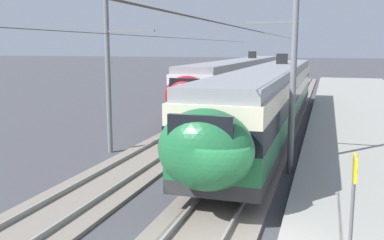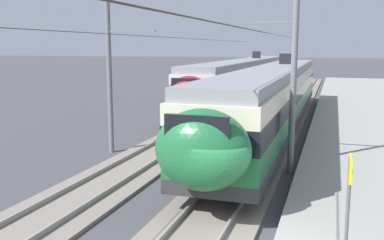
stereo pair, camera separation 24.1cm
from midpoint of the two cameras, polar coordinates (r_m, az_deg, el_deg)
The scene contains 6 objects.
track_far at distance 13.02m, azimuth -20.13°, elevation -13.23°, with size 120.00×3.00×0.28m.
train_near_platform at distance 25.73m, azimuth 11.13°, elevation 3.27°, with size 30.69×2.93×4.27m.
train_far_track at distance 40.40m, azimuth 7.27°, elevation 5.63°, with size 34.41×2.93×4.27m.
catenary_mast_mid at distance 17.21m, azimuth 13.31°, elevation 6.75°, with size 44.45×2.06×8.10m.
catenary_mast_far_side at distance 20.51m, azimuth -10.12°, elevation 6.53°, with size 44.45×2.52×7.50m.
platform_sign at distance 9.76m, azimuth 20.73°, elevation -8.17°, with size 0.70×0.08×2.36m.
Camera 2 is at (-9.27, -2.03, 5.00)m, focal length 40.36 mm.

